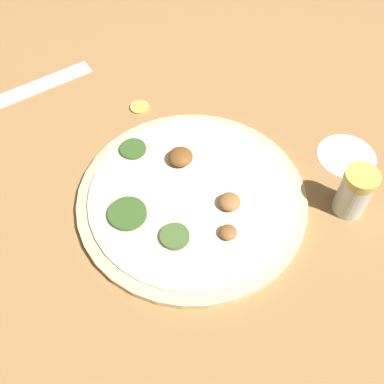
# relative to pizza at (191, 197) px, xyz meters

# --- Properties ---
(ground_plane) EXTENTS (3.00, 3.00, 0.00)m
(ground_plane) POSITION_rel_pizza_xyz_m (-0.00, 0.00, -0.01)
(ground_plane) COLOR #9E703F
(pizza) EXTENTS (0.33, 0.33, 0.03)m
(pizza) POSITION_rel_pizza_xyz_m (0.00, 0.00, 0.00)
(pizza) COLOR beige
(pizza) RESTS_ON ground_plane
(spice_jar) EXTENTS (0.05, 0.05, 0.08)m
(spice_jar) POSITION_rel_pizza_xyz_m (-0.09, 0.21, 0.03)
(spice_jar) COLOR silver
(spice_jar) RESTS_ON ground_plane
(loose_cap) EXTENTS (0.03, 0.03, 0.01)m
(loose_cap) POSITION_rel_pizza_xyz_m (-0.13, -0.16, -0.00)
(loose_cap) COLOR gold
(loose_cap) RESTS_ON ground_plane
(flour_patch) EXTENTS (0.09, 0.09, 0.00)m
(flour_patch) POSITION_rel_pizza_xyz_m (-0.18, 0.18, -0.01)
(flour_patch) COLOR white
(flour_patch) RESTS_ON ground_plane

